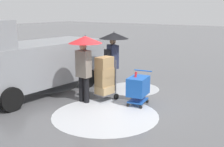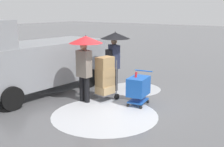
# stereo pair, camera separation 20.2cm
# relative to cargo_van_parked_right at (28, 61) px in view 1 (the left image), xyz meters

# --- Properties ---
(ground_plane) EXTENTS (90.00, 90.00, 0.00)m
(ground_plane) POSITION_rel_cargo_van_parked_right_xyz_m (-3.24, -0.88, -1.18)
(ground_plane) COLOR #5B5B5E
(slush_patch_under_van) EXTENTS (2.57, 2.57, 0.01)m
(slush_patch_under_van) POSITION_rel_cargo_van_parked_right_xyz_m (0.51, -1.16, -1.18)
(slush_patch_under_van) COLOR silver
(slush_patch_under_van) RESTS_ON ground
(slush_patch_mid_street) EXTENTS (2.99, 2.99, 0.01)m
(slush_patch_mid_street) POSITION_rel_cargo_van_parked_right_xyz_m (-3.34, 0.11, -1.18)
(slush_patch_mid_street) COLOR silver
(slush_patch_mid_street) RESTS_ON ground
(slush_patch_far_side) EXTENTS (1.93, 1.93, 0.01)m
(slush_patch_far_side) POSITION_rel_cargo_van_parked_right_xyz_m (-2.63, -2.64, -1.18)
(slush_patch_far_side) COLOR #ADAFB5
(slush_patch_far_side) RESTS_ON ground
(cargo_van_parked_right) EXTENTS (2.42, 5.44, 2.60)m
(cargo_van_parked_right) POSITION_rel_cargo_van_parked_right_xyz_m (0.00, 0.00, 0.00)
(cargo_van_parked_right) COLOR gray
(cargo_van_parked_right) RESTS_ON ground
(shopping_cart_vendor) EXTENTS (0.67, 0.90, 1.04)m
(shopping_cart_vendor) POSITION_rel_cargo_van_parked_right_xyz_m (-3.65, -1.18, -0.61)
(shopping_cart_vendor) COLOR #1951B2
(shopping_cart_vendor) RESTS_ON ground
(hand_dolly_boxes) EXTENTS (0.60, 0.76, 1.43)m
(hand_dolly_boxes) POSITION_rel_cargo_van_parked_right_xyz_m (-2.54, -0.95, -0.39)
(hand_dolly_boxes) COLOR #515156
(hand_dolly_boxes) RESTS_ON ground
(pedestrian_pink_side) EXTENTS (1.04, 1.04, 2.15)m
(pedestrian_pink_side) POSITION_rel_cargo_van_parked_right_xyz_m (-2.11, -2.06, 0.39)
(pedestrian_pink_side) COLOR black
(pedestrian_pink_side) RESTS_ON ground
(pedestrian_black_side) EXTENTS (1.04, 1.04, 2.15)m
(pedestrian_black_side) POSITION_rel_cargo_van_parked_right_xyz_m (-2.16, -0.44, 0.41)
(pedestrian_black_side) COLOR black
(pedestrian_black_side) RESTS_ON ground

